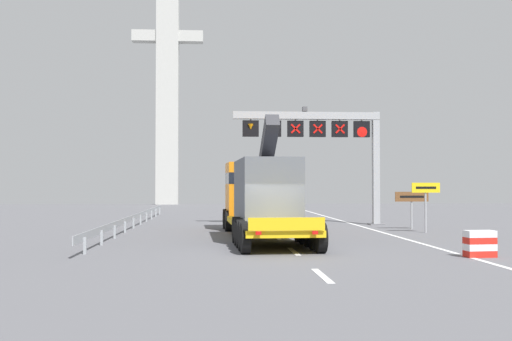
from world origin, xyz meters
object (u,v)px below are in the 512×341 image
object	(u,v)px
overhead_lane_gantry	(325,135)
bridge_pylon_distant	(168,66)
crash_barrier_striped	(480,244)
tourist_info_sign_brown	(412,200)
heavy_haul_truck_yellow	(259,194)
exit_sign_yellow	(426,195)

from	to	relation	value
overhead_lane_gantry	bridge_pylon_distant	distance (m)	44.42
crash_barrier_striped	tourist_info_sign_brown	bearing A→B (deg)	81.69
overhead_lane_gantry	tourist_info_sign_brown	bearing A→B (deg)	-43.48
heavy_haul_truck_yellow	crash_barrier_striped	world-z (taller)	heavy_haul_truck_yellow
bridge_pylon_distant	overhead_lane_gantry	bearing A→B (deg)	-72.55
heavy_haul_truck_yellow	exit_sign_yellow	size ratio (longest dim) A/B	5.53
overhead_lane_gantry	exit_sign_yellow	xyz separation A→B (m)	(4.07, -6.29, -3.57)
crash_barrier_striped	bridge_pylon_distant	size ratio (longest dim) A/B	0.03
tourist_info_sign_brown	heavy_haul_truck_yellow	bearing A→B (deg)	-156.07
heavy_haul_truck_yellow	crash_barrier_striped	xyz separation A→B (m)	(6.83, -8.86, -1.54)
exit_sign_yellow	crash_barrier_striped	size ratio (longest dim) A/B	2.46
heavy_haul_truck_yellow	crash_barrier_striped	bearing A→B (deg)	-52.40
overhead_lane_gantry	bridge_pylon_distant	xyz separation A→B (m)	(-12.81, 40.76, 12.14)
heavy_haul_truck_yellow	bridge_pylon_distant	distance (m)	51.65
overhead_lane_gantry	tourist_info_sign_brown	xyz separation A→B (m)	(4.12, -3.91, -3.90)
overhead_lane_gantry	exit_sign_yellow	bearing A→B (deg)	-57.07
heavy_haul_truck_yellow	crash_barrier_striped	distance (m)	11.29
exit_sign_yellow	bridge_pylon_distant	bearing A→B (deg)	109.74
heavy_haul_truck_yellow	exit_sign_yellow	distance (m)	8.76
exit_sign_yellow	bridge_pylon_distant	size ratio (longest dim) A/B	0.07
heavy_haul_truck_yellow	exit_sign_yellow	xyz separation A→B (m)	(8.63, 1.48, -0.05)
overhead_lane_gantry	exit_sign_yellow	world-z (taller)	overhead_lane_gantry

